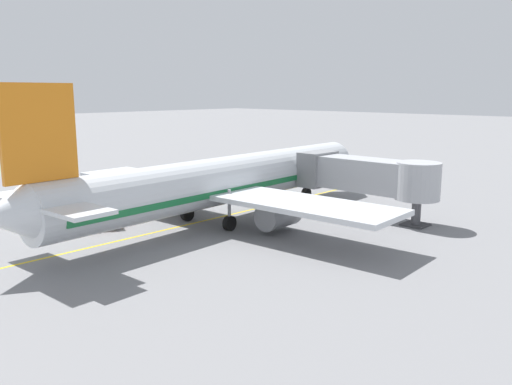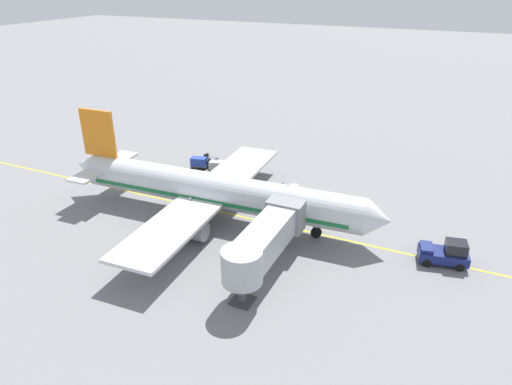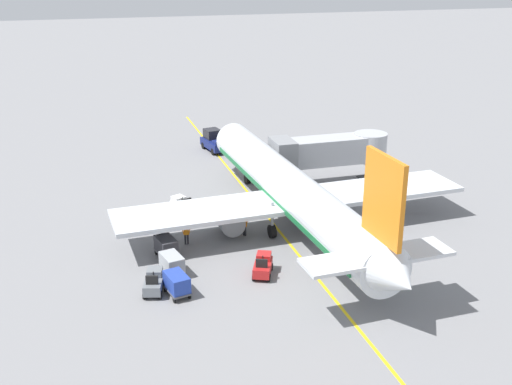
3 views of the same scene
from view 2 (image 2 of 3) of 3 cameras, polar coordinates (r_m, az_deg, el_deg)
ground_plane at (r=51.90m, az=-3.14°, el=-2.70°), size 400.00×400.00×0.00m
gate_lead_in_line at (r=51.89m, az=-3.14°, el=-2.70°), size 0.24×80.00×0.01m
parked_airliner at (r=50.03m, az=-5.12°, el=0.18°), size 30.22×37.32×10.63m
jet_bridge at (r=40.45m, az=1.07°, el=-5.89°), size 12.09×3.50×4.98m
pushback_tractor at (r=46.42m, az=22.35°, el=-6.94°), size 3.01×4.74×2.40m
baggage_tug_lead at (r=55.78m, az=4.12°, el=0.20°), size 2.11×2.77×1.62m
baggage_tug_trailing at (r=64.85m, az=-5.68°, el=3.88°), size 1.85×2.73×1.62m
baggage_tug_spare at (r=58.62m, az=-9.36°, el=1.22°), size 2.10×2.77×1.62m
baggage_cart_front at (r=61.15m, az=-2.35°, el=2.85°), size 1.75×2.98×1.58m
baggage_cart_second_in_train at (r=62.52m, az=-4.79°, el=3.31°), size 1.75×2.98×1.58m
baggage_cart_third_in_train at (r=64.11m, az=-7.08°, el=3.77°), size 1.75×2.98×1.58m
ground_crew_wing_walker at (r=58.79m, az=-1.58°, el=1.90°), size 0.73×0.27×1.69m
ground_crew_loader at (r=54.71m, az=-3.60°, el=-0.03°), size 0.39×0.69×1.69m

